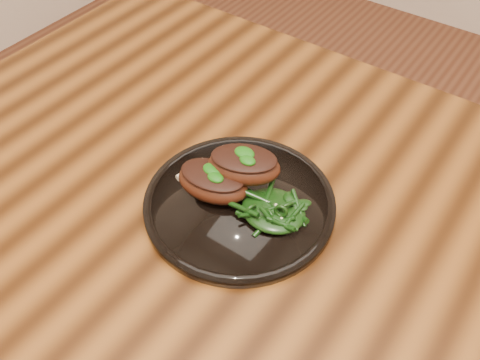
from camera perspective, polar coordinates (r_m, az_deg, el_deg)
name	(u,v)px	position (r m, az deg, el deg)	size (l,w,h in m)	color
desk	(397,325)	(0.75, 16.37, -14.58)	(1.60, 0.80, 0.75)	black
plate	(239,203)	(0.72, -0.06, -2.51)	(0.26, 0.26, 0.02)	black
lamb_chop_front	(213,181)	(0.71, -2.95, -0.11)	(0.11, 0.08, 0.04)	#3D180B
lamb_chop_back	(244,165)	(0.71, 0.38, 1.66)	(0.11, 0.10, 0.04)	#3D180B
herb_smear	(244,166)	(0.76, 0.38, 1.54)	(0.07, 0.05, 0.00)	#093F06
greens_heap	(274,208)	(0.69, 3.60, -2.95)	(0.09, 0.08, 0.03)	black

